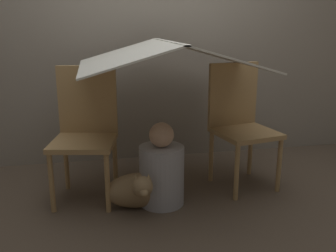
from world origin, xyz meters
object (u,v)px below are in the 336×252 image
chair_right (240,120)px  dog (140,189)px  chair_left (86,128)px  person_front (162,171)px

chair_right → dog: size_ratio=2.02×
dog → chair_left: bearing=140.1°
chair_right → person_front: bearing=-171.0°
chair_left → person_front: size_ratio=1.60×
chair_right → dog: bearing=-172.0°
chair_left → dog: size_ratio=2.02×
chair_left → chair_right: (1.20, 0.00, 0.00)m
chair_left → person_front: bearing=-14.3°
chair_left → chair_right: size_ratio=1.00×
chair_left → dog: chair_left is taller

